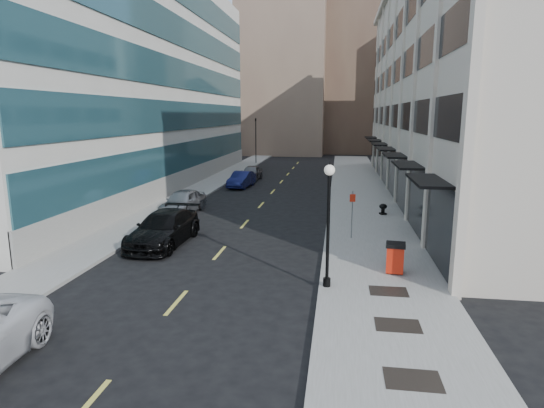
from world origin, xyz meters
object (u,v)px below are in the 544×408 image
(car_silver_sedan, at_px, (183,202))
(car_black_pickup, at_px, (164,229))
(car_blue_sedan, at_px, (242,179))
(car_grey_sedan, at_px, (251,173))
(lamppost, at_px, (328,215))
(sign_post, at_px, (352,208))
(traffic_signal, at_px, (256,121))
(urn_planter, at_px, (383,208))
(trash_bin, at_px, (395,257))

(car_silver_sedan, bearing_deg, car_black_pickup, -72.49)
(car_blue_sedan, xyz_separation_m, car_grey_sedan, (0.00, 4.82, 0.02))
(lamppost, xyz_separation_m, sign_post, (1.10, 7.16, -1.19))
(car_silver_sedan, relative_size, car_blue_sedan, 1.07)
(traffic_signal, bearing_deg, car_silver_sedan, -88.73)
(lamppost, bearing_deg, car_grey_sedan, 106.43)
(car_black_pickup, height_order, car_blue_sedan, car_black_pickup)
(car_grey_sedan, xyz_separation_m, lamppost, (8.50, -28.82, 2.22))
(traffic_signal, distance_m, sign_post, 38.92)
(lamppost, height_order, sign_post, lamppost)
(car_black_pickup, bearing_deg, car_blue_sedan, 91.89)
(car_grey_sedan, bearing_deg, lamppost, -71.43)
(urn_planter, bearing_deg, car_grey_sedan, 127.33)
(car_black_pickup, relative_size, car_silver_sedan, 1.24)
(trash_bin, bearing_deg, car_blue_sedan, 124.11)
(car_blue_sedan, bearing_deg, car_silver_sedan, -92.03)
(car_silver_sedan, bearing_deg, car_grey_sedan, 89.85)
(trash_bin, bearing_deg, urn_planter, 94.33)
(car_black_pickup, relative_size, car_blue_sedan, 1.33)
(lamppost, relative_size, urn_planter, 6.72)
(lamppost, bearing_deg, urn_planter, 76.11)
(trash_bin, height_order, lamppost, lamppost)
(car_black_pickup, xyz_separation_m, car_silver_sedan, (-1.60, 7.48, -0.05))
(lamppost, bearing_deg, car_black_pickup, 149.52)
(traffic_signal, height_order, lamppost, traffic_signal)
(car_silver_sedan, xyz_separation_m, sign_post, (11.20, -5.33, 0.97))
(car_blue_sedan, height_order, lamppost, lamppost)
(traffic_signal, distance_m, lamppost, 45.39)
(car_silver_sedan, xyz_separation_m, urn_planter, (13.40, 0.86, -0.22))
(sign_post, bearing_deg, trash_bin, -77.21)
(car_blue_sedan, bearing_deg, car_black_pickup, -84.12)
(car_black_pickup, distance_m, trash_bin, 11.66)
(urn_planter, bearing_deg, lamppost, -103.89)
(car_black_pickup, height_order, urn_planter, car_black_pickup)
(car_black_pickup, relative_size, sign_post, 2.31)
(car_silver_sedan, distance_m, car_grey_sedan, 16.41)
(lamppost, bearing_deg, car_silver_sedan, 128.97)
(car_silver_sedan, distance_m, sign_post, 12.44)
(car_silver_sedan, xyz_separation_m, car_grey_sedan, (1.60, 16.34, -0.06))
(traffic_signal, relative_size, urn_planter, 9.78)
(traffic_signal, bearing_deg, car_blue_sedan, -83.44)
(urn_planter, bearing_deg, trash_bin, -92.76)
(urn_planter, bearing_deg, car_silver_sedan, -176.32)
(car_black_pickup, height_order, lamppost, lamppost)
(car_black_pickup, bearing_deg, traffic_signal, 95.26)
(urn_planter, bearing_deg, car_black_pickup, -144.73)
(car_grey_sedan, height_order, urn_planter, car_grey_sedan)
(car_silver_sedan, height_order, trash_bin, car_silver_sedan)
(car_blue_sedan, bearing_deg, lamppost, -64.62)
(car_silver_sedan, xyz_separation_m, lamppost, (10.10, -12.49, 2.16))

